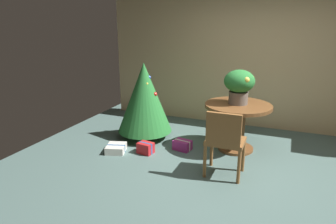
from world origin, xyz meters
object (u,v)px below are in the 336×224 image
object	(u,v)px
flower_vase	(239,84)
wooden_chair_near	(225,139)
gift_box_cream	(116,148)
gift_box_purple	(182,145)
holiday_tree	(144,97)
round_dining_table	(237,119)
gift_box_red	(146,148)

from	to	relation	value
flower_vase	wooden_chair_near	bearing A→B (deg)	-89.37
wooden_chair_near	gift_box_cream	world-z (taller)	wooden_chair_near
gift_box_purple	gift_box_cream	bearing A→B (deg)	-153.32
holiday_tree	gift_box_purple	bearing A→B (deg)	-18.58
round_dining_table	gift_box_cream	bearing A→B (deg)	-154.81
gift_box_red	gift_box_purple	bearing A→B (deg)	34.58
wooden_chair_near	gift_box_purple	distance (m)	1.08
round_dining_table	gift_box_purple	xyz separation A→B (m)	(-0.78, -0.34, -0.43)
gift_box_red	flower_vase	bearing A→B (deg)	28.95
round_dining_table	wooden_chair_near	world-z (taller)	wooden_chair_near
round_dining_table	flower_vase	distance (m)	0.55
flower_vase	gift_box_red	xyz separation A→B (m)	(-1.25, -0.69, -0.97)
holiday_tree	gift_box_cream	size ratio (longest dim) A/B	3.43
holiday_tree	gift_box_red	size ratio (longest dim) A/B	5.15
gift_box_purple	gift_box_cream	size ratio (longest dim) A/B	0.78
round_dining_table	gift_box_purple	bearing A→B (deg)	-156.64
round_dining_table	gift_box_cream	distance (m)	1.94
round_dining_table	gift_box_red	xyz separation A→B (m)	(-1.26, -0.67, -0.42)
flower_vase	gift_box_purple	xyz separation A→B (m)	(-0.77, -0.36, -0.97)
round_dining_table	holiday_tree	world-z (taller)	holiday_tree
wooden_chair_near	gift_box_cream	size ratio (longest dim) A/B	2.35
flower_vase	gift_box_red	world-z (taller)	flower_vase
gift_box_red	wooden_chair_near	bearing A→B (deg)	-12.38
round_dining_table	wooden_chair_near	bearing A→B (deg)	-90.00
flower_vase	wooden_chair_near	world-z (taller)	flower_vase
holiday_tree	gift_box_red	distance (m)	0.92
flower_vase	gift_box_purple	bearing A→B (deg)	-154.95
wooden_chair_near	gift_box_purple	world-z (taller)	wooden_chair_near
flower_vase	wooden_chair_near	xyz separation A→B (m)	(0.01, -0.97, -0.53)
wooden_chair_near	holiday_tree	world-z (taller)	holiday_tree
round_dining_table	flower_vase	size ratio (longest dim) A/B	1.94
flower_vase	gift_box_purple	size ratio (longest dim) A/B	1.75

